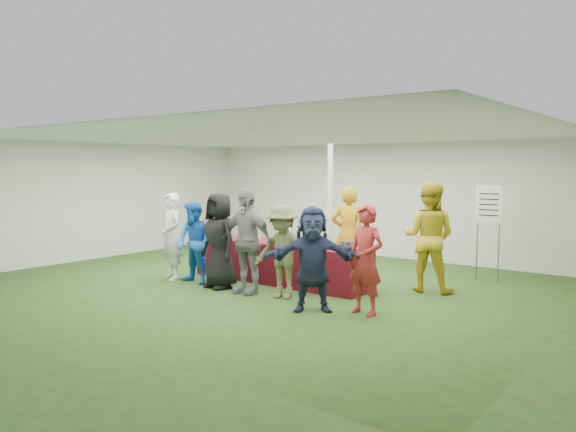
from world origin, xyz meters
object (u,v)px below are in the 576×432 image
Objects in this scene: staff_back at (429,237)px; customer_6 at (366,260)px; customer_3 at (246,241)px; customer_4 at (282,252)px; serving_table at (280,262)px; customer_0 at (171,236)px; customer_1 at (194,243)px; wine_list_sign at (489,212)px; staff_pourer at (348,235)px; customer_2 at (219,241)px; customer_5 at (313,259)px; dump_bucket at (349,246)px.

customer_6 is (-0.10, -1.99, -0.14)m from staff_back.
customer_3 reaches higher than customer_4.
customer_0 reaches higher than serving_table.
customer_4 reaches higher than customer_1.
customer_6 is at bearing -100.54° from wine_list_sign.
customer_1 is 0.85× the size of customer_3.
staff_back is (-0.54, -1.44, -0.37)m from wine_list_sign.
wine_list_sign is at bearing -160.99° from staff_pourer.
wine_list_sign is at bearing 55.14° from customer_2.
serving_table is at bearing 73.95° from customer_2.
wine_list_sign is 1.01× the size of customer_3.
customer_1 is 2.87m from customer_5.
customer_6 is (2.29, 0.03, -0.09)m from customer_3.
serving_table is 2.13× the size of customer_2.
customer_3 reaches higher than dump_bucket.
wine_list_sign is 4.99m from customer_2.
customer_0 is (-2.85, -1.77, -0.07)m from staff_pourer.
staff_pourer reaches higher than customer_0.
customer_1 is (-2.80, -0.83, -0.08)m from dump_bucket.
customer_3 is (0.66, -0.02, 0.05)m from customer_2.
customer_1 is at bearing -172.43° from customer_6.
serving_table is 1.18m from customer_3.
staff_pourer is 1.12× the size of customer_6.
staff_back is at bearing 39.24° from customer_3.
customer_6 reaches higher than dump_bucket.
customer_3 is 1.17× the size of customer_4.
customer_2 is at bearing -159.42° from dump_bucket.
customer_5 is at bearing 61.40° from staff_back.
serving_table is 1.61m from customer_1.
customer_3 is at bearing -130.20° from wine_list_sign.
customer_4 is at bearing 40.11° from staff_back.
dump_bucket is 0.14× the size of staff_pourer.
wine_list_sign is at bearing 61.79° from dump_bucket.
staff_pourer reaches higher than customer_4.
customer_2 is 1.06× the size of customer_6.
staff_pourer reaches higher than customer_6.
staff_pourer reaches higher than customer_5.
wine_list_sign is at bearing 45.73° from customer_4.
customer_0 is 2.63m from customer_4.
customer_4 is at bearing -136.76° from dump_bucket.
customer_2 is at bearing -136.12° from wine_list_sign.
dump_bucket is 1.11m from staff_pourer.
staff_back is at bearing 21.10° from serving_table.
staff_back reaches higher than customer_2.
customer_6 is at bearing -0.16° from customer_3.
wine_list_sign is 3.52m from customer_6.
customer_5 is (0.06, -1.11, -0.05)m from dump_bucket.
customer_1 is at bearing 138.32° from customer_5.
dump_bucket is 0.14× the size of wine_list_sign.
staff_back is 1.23× the size of customer_4.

